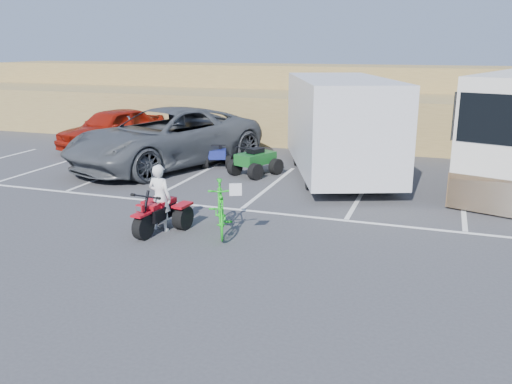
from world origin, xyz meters
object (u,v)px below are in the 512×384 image
(green_dirt_bike, at_px, (220,208))
(grey_pickup, at_px, (166,138))
(cargo_trailer, at_px, (340,124))
(quad_atv_green, at_px, (255,175))
(red_car, at_px, (112,128))
(quad_atv_blue, at_px, (218,166))
(rider, at_px, (160,198))
(red_trike_atv, at_px, (158,232))

(green_dirt_bike, height_order, grey_pickup, grey_pickup)
(cargo_trailer, xyz_separation_m, quad_atv_green, (-2.57, -0.72, -1.68))
(red_car, relative_size, quad_atv_blue, 3.73)
(green_dirt_bike, distance_m, quad_atv_blue, 7.03)
(rider, height_order, red_car, red_car)
(red_trike_atv, distance_m, green_dirt_bike, 1.54)
(red_trike_atv, height_order, quad_atv_blue, red_trike_atv)
(rider, distance_m, green_dirt_bike, 1.39)
(quad_atv_green, bearing_deg, red_trike_atv, -69.18)
(red_car, xyz_separation_m, cargo_trailer, (9.66, -1.93, 0.87))
(grey_pickup, height_order, quad_atv_green, grey_pickup)
(rider, bearing_deg, quad_atv_blue, -71.79)
(quad_atv_green, bearing_deg, green_dirt_bike, -55.50)
(rider, bearing_deg, grey_pickup, -56.87)
(rider, relative_size, cargo_trailer, 0.21)
(red_car, bearing_deg, quad_atv_blue, -3.84)
(cargo_trailer, relative_size, quad_atv_blue, 5.61)
(quad_atv_green, bearing_deg, cargo_trailer, 39.12)
(red_trike_atv, xyz_separation_m, rider, (0.02, 0.15, 0.77))
(red_trike_atv, height_order, rider, rider)
(red_trike_atv, height_order, red_car, red_car)
(red_trike_atv, relative_size, grey_pickup, 0.21)
(red_trike_atv, distance_m, grey_pickup, 7.10)
(grey_pickup, distance_m, red_car, 4.38)
(quad_atv_blue, bearing_deg, green_dirt_bike, -86.74)
(grey_pickup, relative_size, red_car, 1.50)
(rider, distance_m, red_car, 10.91)
(rider, distance_m, quad_atv_green, 5.90)
(cargo_trailer, height_order, quad_atv_blue, cargo_trailer)
(red_trike_atv, height_order, green_dirt_bike, green_dirt_bike)
(quad_atv_green, bearing_deg, quad_atv_blue, 175.85)
(rider, relative_size, quad_atv_blue, 1.20)
(grey_pickup, bearing_deg, cargo_trailer, 26.11)
(quad_atv_green, bearing_deg, rider, -69.09)
(red_car, relative_size, quad_atv_green, 3.17)
(red_car, xyz_separation_m, quad_atv_blue, (5.38, -1.76, -0.81))
(rider, xyz_separation_m, red_car, (-6.84, 8.50, 0.04))
(quad_atv_blue, bearing_deg, rider, -98.07)
(grey_pickup, distance_m, cargo_trailer, 6.02)
(rider, distance_m, cargo_trailer, 7.21)
(green_dirt_bike, height_order, quad_atv_green, green_dirt_bike)
(rider, xyz_separation_m, quad_atv_green, (0.25, 5.85, -0.77))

